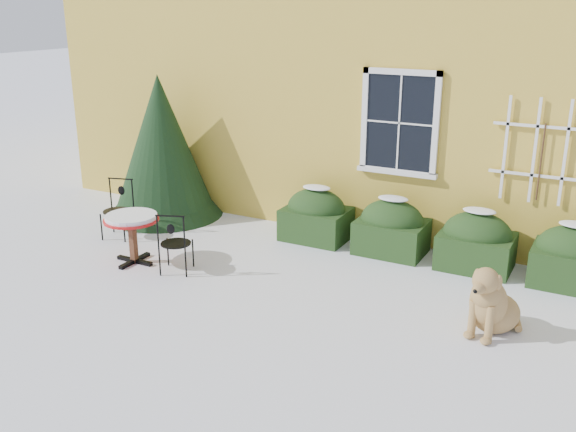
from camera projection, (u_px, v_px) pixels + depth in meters
The scene contains 8 objects.
ground at pixel (252, 302), 8.39m from camera, with size 80.00×80.00×0.00m, color white.
house at pixel (424, 29), 13.23m from camera, with size 12.40×8.40×6.40m.
hedge_row at pixel (433, 235), 9.66m from camera, with size 4.95×0.80×0.91m.
evergreen_shrub at pixel (162, 160), 11.56m from camera, with size 2.11×2.11×2.56m.
bistro_table at pixel (132, 223), 9.49m from camera, with size 0.82×0.82×0.76m.
patio_chair_near at pixel (175, 242), 9.19m from camera, with size 0.53×0.52×0.92m.
patio_chair_far at pixel (118, 209), 10.63m from camera, with size 0.53×0.52×0.97m.
dog at pixel (491, 305), 7.50m from camera, with size 0.72×0.97×0.91m.
Camera 1 is at (3.99, -6.49, 3.72)m, focal length 40.00 mm.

